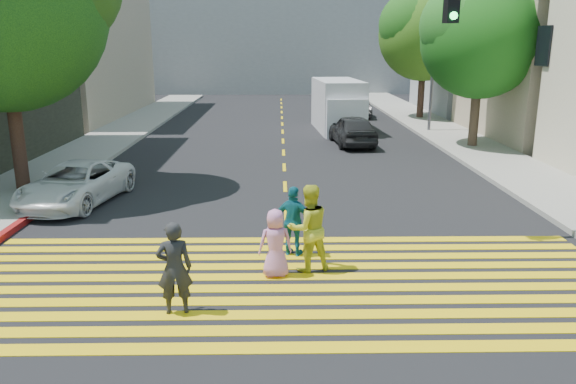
{
  "coord_description": "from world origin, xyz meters",
  "views": [
    {
      "loc": [
        -0.19,
        -8.99,
        4.57
      ],
      "look_at": [
        0.0,
        3.0,
        1.4
      ],
      "focal_mm": 35.0,
      "sensor_mm": 36.0,
      "label": 1
    }
  ],
  "objects_px": {
    "pedestrian_extra": "(294,221)",
    "dark_car_near": "(353,130)",
    "silver_car": "(332,102)",
    "traffic_signal": "(567,63)",
    "pedestrian_child": "(275,243)",
    "dark_car_parked": "(358,107)",
    "tree_right_near": "(483,32)",
    "pedestrian_man": "(174,268)",
    "pedestrian_woman": "(309,228)",
    "white_sedan": "(76,184)",
    "white_van": "(339,107)",
    "tree_right_far": "(426,29)"
  },
  "relations": [
    {
      "from": "dark_car_parked",
      "to": "traffic_signal",
      "type": "height_order",
      "value": "traffic_signal"
    },
    {
      "from": "white_sedan",
      "to": "pedestrian_extra",
      "type": "bearing_deg",
      "value": -24.51
    },
    {
      "from": "tree_right_far",
      "to": "dark_car_near",
      "type": "height_order",
      "value": "tree_right_far"
    },
    {
      "from": "dark_car_near",
      "to": "dark_car_parked",
      "type": "height_order",
      "value": "dark_car_near"
    },
    {
      "from": "tree_right_near",
      "to": "pedestrian_woman",
      "type": "relative_size",
      "value": 4.09
    },
    {
      "from": "tree_right_far",
      "to": "traffic_signal",
      "type": "height_order",
      "value": "tree_right_far"
    },
    {
      "from": "white_van",
      "to": "dark_car_near",
      "type": "bearing_deg",
      "value": -91.03
    },
    {
      "from": "dark_car_near",
      "to": "silver_car",
      "type": "bearing_deg",
      "value": -95.98
    },
    {
      "from": "pedestrian_extra",
      "to": "white_van",
      "type": "bearing_deg",
      "value": -76.59
    },
    {
      "from": "white_sedan",
      "to": "silver_car",
      "type": "xyz_separation_m",
      "value": [
        9.69,
        23.4,
        0.02
      ]
    },
    {
      "from": "pedestrian_child",
      "to": "silver_car",
      "type": "height_order",
      "value": "pedestrian_child"
    },
    {
      "from": "dark_car_parked",
      "to": "tree_right_far",
      "type": "bearing_deg",
      "value": -18.25
    },
    {
      "from": "pedestrian_extra",
      "to": "dark_car_near",
      "type": "distance_m",
      "value": 14.44
    },
    {
      "from": "pedestrian_child",
      "to": "pedestrian_woman",
      "type": "bearing_deg",
      "value": -164.05
    },
    {
      "from": "pedestrian_man",
      "to": "traffic_signal",
      "type": "distance_m",
      "value": 9.93
    },
    {
      "from": "pedestrian_woman",
      "to": "white_van",
      "type": "bearing_deg",
      "value": -116.77
    },
    {
      "from": "pedestrian_child",
      "to": "dark_car_parked",
      "type": "bearing_deg",
      "value": -110.3
    },
    {
      "from": "white_sedan",
      "to": "tree_right_far",
      "type": "bearing_deg",
      "value": 61.9
    },
    {
      "from": "tree_right_far",
      "to": "pedestrian_extra",
      "type": "relative_size",
      "value": 5.08
    },
    {
      "from": "tree_right_near",
      "to": "silver_car",
      "type": "relative_size",
      "value": 1.73
    },
    {
      "from": "traffic_signal",
      "to": "pedestrian_woman",
      "type": "bearing_deg",
      "value": -166.92
    },
    {
      "from": "pedestrian_man",
      "to": "pedestrian_child",
      "type": "height_order",
      "value": "pedestrian_man"
    },
    {
      "from": "traffic_signal",
      "to": "pedestrian_child",
      "type": "bearing_deg",
      "value": -166.38
    },
    {
      "from": "tree_right_far",
      "to": "silver_car",
      "type": "relative_size",
      "value": 1.85
    },
    {
      "from": "tree_right_near",
      "to": "pedestrian_man",
      "type": "relative_size",
      "value": 4.48
    },
    {
      "from": "pedestrian_man",
      "to": "tree_right_near",
      "type": "bearing_deg",
      "value": -133.75
    },
    {
      "from": "tree_right_far",
      "to": "traffic_signal",
      "type": "distance_m",
      "value": 22.11
    },
    {
      "from": "silver_car",
      "to": "white_van",
      "type": "distance_m",
      "value": 9.3
    },
    {
      "from": "pedestrian_extra",
      "to": "white_sedan",
      "type": "distance_m",
      "value": 7.63
    },
    {
      "from": "pedestrian_woman",
      "to": "dark_car_near",
      "type": "relative_size",
      "value": 0.44
    },
    {
      "from": "silver_car",
      "to": "dark_car_parked",
      "type": "distance_m",
      "value": 3.49
    },
    {
      "from": "silver_car",
      "to": "pedestrian_extra",
      "type": "bearing_deg",
      "value": 74.34
    },
    {
      "from": "dark_car_near",
      "to": "traffic_signal",
      "type": "relative_size",
      "value": 0.65
    },
    {
      "from": "pedestrian_man",
      "to": "pedestrian_extra",
      "type": "distance_m",
      "value": 3.47
    },
    {
      "from": "tree_right_near",
      "to": "pedestrian_man",
      "type": "distance_m",
      "value": 19.55
    },
    {
      "from": "dark_car_near",
      "to": "dark_car_parked",
      "type": "bearing_deg",
      "value": -103.83
    },
    {
      "from": "dark_car_near",
      "to": "white_van",
      "type": "xyz_separation_m",
      "value": [
        -0.21,
        4.36,
        0.58
      ]
    },
    {
      "from": "tree_right_far",
      "to": "tree_right_near",
      "type": "bearing_deg",
      "value": -90.54
    },
    {
      "from": "pedestrian_woman",
      "to": "silver_car",
      "type": "bearing_deg",
      "value": -115.32
    },
    {
      "from": "tree_right_near",
      "to": "silver_car",
      "type": "bearing_deg",
      "value": 109.16
    },
    {
      "from": "tree_right_near",
      "to": "dark_car_parked",
      "type": "height_order",
      "value": "tree_right_near"
    },
    {
      "from": "white_sedan",
      "to": "dark_car_near",
      "type": "distance_m",
      "value": 13.56
    },
    {
      "from": "pedestrian_child",
      "to": "pedestrian_man",
      "type": "bearing_deg",
      "value": 33.56
    },
    {
      "from": "tree_right_far",
      "to": "dark_car_parked",
      "type": "bearing_deg",
      "value": 162.17
    },
    {
      "from": "tree_right_near",
      "to": "pedestrian_child",
      "type": "distance_m",
      "value": 17.38
    },
    {
      "from": "pedestrian_man",
      "to": "silver_car",
      "type": "xyz_separation_m",
      "value": [
        5.53,
        30.45,
        -0.21
      ]
    },
    {
      "from": "dark_car_parked",
      "to": "white_sedan",
      "type": "bearing_deg",
      "value": -119.15
    },
    {
      "from": "tree_right_far",
      "to": "white_van",
      "type": "height_order",
      "value": "tree_right_far"
    },
    {
      "from": "pedestrian_extra",
      "to": "white_sedan",
      "type": "relative_size",
      "value": 0.36
    },
    {
      "from": "tree_right_near",
      "to": "traffic_signal",
      "type": "bearing_deg",
      "value": -100.35
    }
  ]
}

